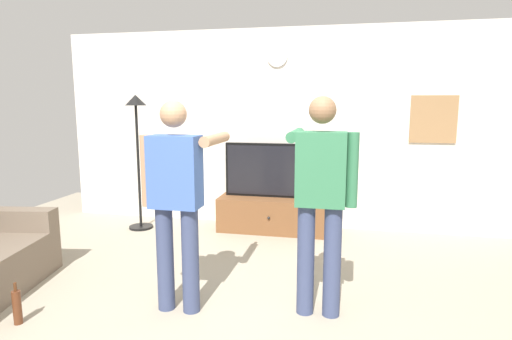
{
  "coord_description": "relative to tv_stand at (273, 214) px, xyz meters",
  "views": [
    {
      "loc": [
        0.85,
        -2.85,
        1.72
      ],
      "look_at": [
        -0.03,
        1.2,
        1.05
      ],
      "focal_mm": 29.73,
      "sensor_mm": 36.0,
      "label": 1
    }
  ],
  "objects": [
    {
      "name": "ground_plane",
      "position": [
        0.11,
        -2.6,
        -0.23
      ],
      "size": [
        8.4,
        8.4,
        0.0
      ],
      "primitive_type": "plane",
      "color": "#9E937F"
    },
    {
      "name": "back_wall",
      "position": [
        0.11,
        0.35,
        1.12
      ],
      "size": [
        6.4,
        0.1,
        2.7
      ],
      "primitive_type": "cube",
      "color": "silver",
      "rests_on": "ground_plane"
    },
    {
      "name": "tv_stand",
      "position": [
        0.0,
        0.0,
        0.0
      ],
      "size": [
        1.43,
        0.57,
        0.45
      ],
      "color": "brown",
      "rests_on": "ground_plane"
    },
    {
      "name": "television",
      "position": [
        -0.0,
        0.05,
        0.59
      ],
      "size": [
        1.31,
        0.07,
        0.72
      ],
      "color": "black",
      "rests_on": "tv_stand"
    },
    {
      "name": "wall_clock",
      "position": [
        -0.0,
        0.29,
        2.09
      ],
      "size": [
        0.27,
        0.03,
        0.27
      ],
      "primitive_type": "cylinder",
      "rotation": [
        1.57,
        0.0,
        0.0
      ],
      "color": "white"
    },
    {
      "name": "framed_picture",
      "position": [
        2.01,
        0.3,
        1.28
      ],
      "size": [
        0.57,
        0.04,
        0.6
      ],
      "primitive_type": "cube",
      "color": "#997047"
    },
    {
      "name": "floor_lamp",
      "position": [
        -1.79,
        -0.28,
        1.07
      ],
      "size": [
        0.32,
        0.32,
        1.81
      ],
      "color": "black",
      "rests_on": "ground_plane"
    },
    {
      "name": "person_standing_nearer_lamp",
      "position": [
        -0.38,
        -2.33,
        0.75
      ],
      "size": [
        0.58,
        0.78,
        1.73
      ],
      "color": "#384266",
      "rests_on": "ground_plane"
    },
    {
      "name": "person_standing_nearer_couch",
      "position": [
        0.76,
        -2.16,
        0.77
      ],
      "size": [
        0.56,
        0.78,
        1.76
      ],
      "color": "#384266",
      "rests_on": "ground_plane"
    },
    {
      "name": "beverage_bottle",
      "position": [
        -1.52,
        -2.83,
        -0.09
      ],
      "size": [
        0.07,
        0.07,
        0.34
      ],
      "color": "#592D19",
      "rests_on": "ground_plane"
    }
  ]
}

